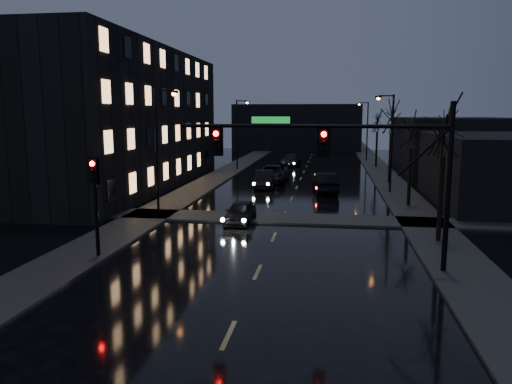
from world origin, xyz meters
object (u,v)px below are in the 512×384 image
(oncoming_car_a, at_px, (240,212))
(oncoming_car_b, at_px, (264,179))
(oncoming_car_d, at_px, (290,161))
(oncoming_car_c, at_px, (273,174))
(lead_car, at_px, (325,183))

(oncoming_car_a, bearing_deg, oncoming_car_b, 91.84)
(oncoming_car_b, distance_m, oncoming_car_d, 17.86)
(oncoming_car_a, height_order, oncoming_car_c, oncoming_car_c)
(oncoming_car_a, xyz_separation_m, oncoming_car_b, (-0.45, 14.40, 0.10))
(oncoming_car_a, distance_m, oncoming_car_c, 18.03)
(oncoming_car_c, bearing_deg, oncoming_car_d, 88.40)
(oncoming_car_c, bearing_deg, oncoming_car_a, -89.00)
(oncoming_car_b, xyz_separation_m, oncoming_car_d, (0.88, 17.84, -0.02))
(oncoming_car_c, xyz_separation_m, oncoming_car_d, (0.55, 14.21, -0.06))
(oncoming_car_d, xyz_separation_m, lead_car, (4.43, -19.79, 0.08))
(oncoming_car_a, height_order, lead_car, lead_car)
(oncoming_car_b, height_order, lead_car, lead_car)
(oncoming_car_b, bearing_deg, oncoming_car_c, 81.36)
(oncoming_car_a, relative_size, oncoming_car_b, 0.84)
(lead_car, bearing_deg, oncoming_car_a, 60.98)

